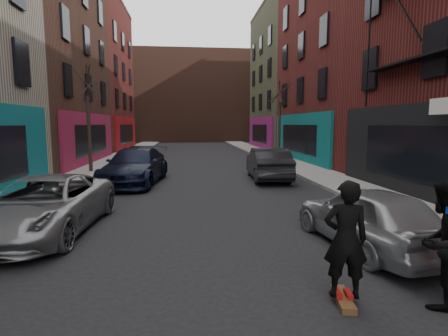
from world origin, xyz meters
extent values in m
cube|color=gray|center=(-6.25, 30.00, 0.07)|extent=(2.50, 84.00, 0.13)
cube|color=gray|center=(6.25, 30.00, 0.07)|extent=(2.50, 84.00, 0.13)
cube|color=#47281E|center=(0.00, 56.00, 7.00)|extent=(40.00, 10.00, 14.00)
imported|color=gray|center=(-4.41, 6.95, 0.72)|extent=(2.68, 5.28, 1.43)
imported|color=black|center=(-3.20, 14.28, 0.82)|extent=(2.97, 5.91, 1.65)
imported|color=#999CA1|center=(3.20, 5.06, 0.71)|extent=(2.19, 4.34, 1.42)
imported|color=black|center=(3.20, 14.82, 0.80)|extent=(2.00, 4.94, 1.60)
cube|color=brown|center=(1.59, 2.77, 0.05)|extent=(0.37, 0.83, 0.10)
imported|color=black|center=(1.59, 2.77, 1.01)|extent=(0.74, 0.55, 1.83)
imported|color=black|center=(3.00, 2.53, 0.97)|extent=(1.19, 1.11, 1.95)
camera|label=1|loc=(-0.78, -2.14, 2.75)|focal=28.00mm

